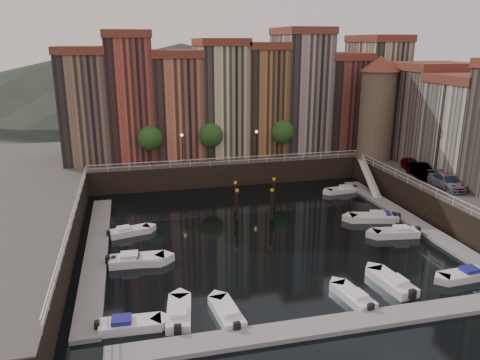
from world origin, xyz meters
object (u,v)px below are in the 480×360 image
object	(u,v)px
boat_left_2	(136,260)
car_b	(421,171)
boat_left_1	(137,261)
boat_left_0	(129,325)
corner_tower	(377,107)
mooring_pilings	(255,200)
gangway	(369,176)
car_a	(411,165)
car_c	(447,182)

from	to	relation	value
boat_left_2	car_b	xyz separation A→B (m)	(33.58, 8.93, 3.41)
boat_left_1	boat_left_0	bearing A→B (deg)	-85.90
corner_tower	mooring_pilings	world-z (taller)	corner_tower
boat_left_2	gangway	bearing A→B (deg)	28.02
gangway	mooring_pilings	distance (m)	17.28
boat_left_0	car_a	bearing A→B (deg)	34.37
boat_left_1	corner_tower	bearing A→B (deg)	38.93
corner_tower	boat_left_1	bearing A→B (deg)	-149.95
boat_left_0	car_b	bearing A→B (deg)	31.06
corner_tower	boat_left_1	size ratio (longest dim) A/B	3.17
corner_tower	mooring_pilings	xyz separation A→B (m)	(-19.48, -9.33, -8.54)
car_a	car_c	size ratio (longest dim) A/B	0.83
mooring_pilings	car_c	distance (m)	21.15
car_a	car_b	xyz separation A→B (m)	(-0.60, -3.03, 0.05)
gangway	boat_left_0	xyz separation A→B (m)	(-30.55, -24.00, -1.58)
boat_left_1	car_c	bearing A→B (deg)	16.42
mooring_pilings	boat_left_1	distance (m)	16.33
boat_left_2	mooring_pilings	bearing A→B (deg)	37.92
gangway	car_c	world-z (taller)	car_c
mooring_pilings	car_c	bearing A→B (deg)	-14.06
car_a	corner_tower	bearing A→B (deg)	118.87
boat_left_0	boat_left_2	xyz separation A→B (m)	(0.69, 9.70, 0.05)
corner_tower	car_c	size ratio (longest dim) A/B	2.63
boat_left_0	car_a	size ratio (longest dim) A/B	1.01
boat_left_1	car_a	world-z (taller)	car_a
car_a	car_b	distance (m)	3.09
gangway	boat_left_0	size ratio (longest dim) A/B	1.89
corner_tower	car_a	world-z (taller)	corner_tower
car_a	car_c	world-z (taller)	car_c
car_a	car_c	bearing A→B (deg)	-76.63
boat_left_0	boat_left_1	bearing A→B (deg)	87.77
gangway	boat_left_1	xyz separation A→B (m)	(-29.75, -14.39, -1.59)
mooring_pilings	car_a	xyz separation A→B (m)	(20.91, 2.49, 2.09)
mooring_pilings	boat_left_1	size ratio (longest dim) A/B	1.25
car_b	gangway	bearing A→B (deg)	133.80
boat_left_1	car_b	size ratio (longest dim) A/B	0.91
corner_tower	boat_left_2	world-z (taller)	corner_tower
mooring_pilings	boat_left_2	world-z (taller)	mooring_pilings
mooring_pilings	boat_left_0	size ratio (longest dim) A/B	1.24
corner_tower	car_c	bearing A→B (deg)	-86.33
gangway	mooring_pilings	xyz separation A→B (m)	(-16.58, -4.83, -0.27)
gangway	car_b	xyz separation A→B (m)	(3.72, -5.37, 1.88)
car_c	gangway	bearing A→B (deg)	112.93
boat_left_2	car_b	size ratio (longest dim) A/B	1.04
boat_left_0	car_c	xyz separation A→B (m)	(34.38, 14.05, 3.43)
mooring_pilings	boat_left_0	world-z (taller)	mooring_pilings
boat_left_1	car_a	distance (m)	36.30
boat_left_1	gangway	bearing A→B (deg)	34.69
gangway	boat_left_2	bearing A→B (deg)	-154.41
car_a	car_c	xyz separation A→B (m)	(-0.50, -7.60, 0.02)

